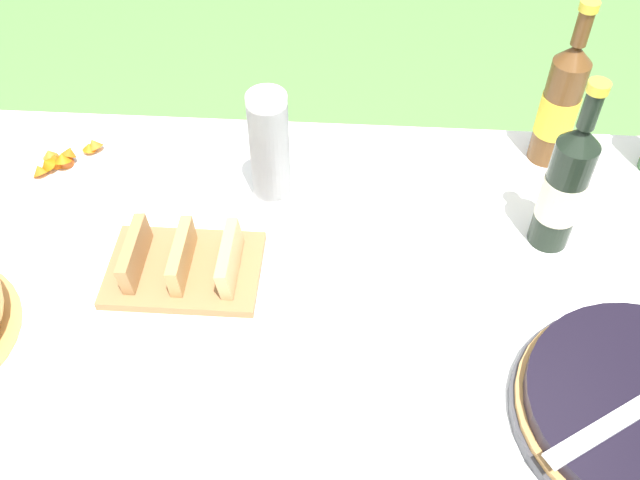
# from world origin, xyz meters

# --- Properties ---
(garden_table) EXTENTS (1.85, 1.17, 0.67)m
(garden_table) POSITION_xyz_m (0.00, 0.00, 0.62)
(garden_table) COLOR brown
(garden_table) RESTS_ON ground_plane
(tablecloth) EXTENTS (1.86, 1.18, 0.10)m
(tablecloth) POSITION_xyz_m (0.00, 0.00, 0.67)
(tablecloth) COLOR white
(tablecloth) RESTS_ON garden_table
(cup_stack) EXTENTS (0.07, 0.07, 0.23)m
(cup_stack) POSITION_xyz_m (0.05, 0.36, 0.79)
(cup_stack) COLOR white
(cup_stack) RESTS_ON tablecloth
(cider_bottle_amber) EXTENTS (0.07, 0.07, 0.34)m
(cider_bottle_amber) POSITION_xyz_m (0.58, 0.51, 0.81)
(cider_bottle_amber) COLOR brown
(cider_bottle_amber) RESTS_ON tablecloth
(juice_bottle_red) EXTENTS (0.07, 0.07, 0.33)m
(juice_bottle_red) POSITION_xyz_m (0.55, 0.28, 0.81)
(juice_bottle_red) COLOR black
(juice_bottle_red) RESTS_ON tablecloth
(snack_plate_left) EXTENTS (0.23, 0.23, 0.05)m
(snack_plate_left) POSITION_xyz_m (-0.37, 0.42, 0.69)
(snack_plate_left) COLOR white
(snack_plate_left) RESTS_ON tablecloth
(bread_board) EXTENTS (0.26, 0.18, 0.07)m
(bread_board) POSITION_xyz_m (-0.08, 0.16, 0.70)
(bread_board) COLOR olive
(bread_board) RESTS_ON tablecloth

